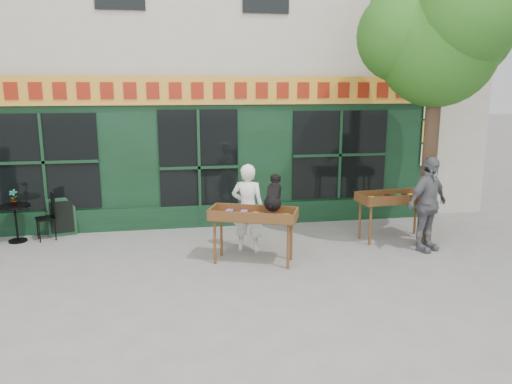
# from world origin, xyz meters

# --- Properties ---
(ground) EXTENTS (80.00, 80.00, 0.00)m
(ground) POSITION_xyz_m (0.00, 0.00, 0.00)
(ground) COLOR slate
(ground) RESTS_ON ground
(building) EXTENTS (14.00, 7.26, 10.00)m
(building) POSITION_xyz_m (0.00, 5.97, 4.97)
(building) COLOR beige
(building) RESTS_ON ground
(street_tree) EXTENTS (3.05, 2.90, 5.60)m
(street_tree) POSITION_xyz_m (4.34, 0.36, 4.11)
(street_tree) COLOR #382619
(street_tree) RESTS_ON ground
(book_cart_center) EXTENTS (1.62, 1.12, 0.99)m
(book_cart_center) POSITION_xyz_m (0.79, -0.11, 0.82)
(book_cart_center) COLOR brown
(book_cart_center) RESTS_ON ground
(dog) EXTENTS (0.53, 0.68, 0.60)m
(dog) POSITION_xyz_m (1.14, -0.16, 1.29)
(dog) COLOR black
(dog) RESTS_ON book_cart_center
(woman) EXTENTS (0.72, 0.60, 1.69)m
(woman) POSITION_xyz_m (0.79, 0.54, 0.84)
(woman) COLOR white
(woman) RESTS_ON ground
(book_cart_right) EXTENTS (1.56, 0.77, 0.99)m
(book_cart_right) POSITION_xyz_m (3.85, 0.73, 0.82)
(book_cart_right) COLOR brown
(book_cart_right) RESTS_ON ground
(man_right) EXTENTS (1.15, 0.86, 1.81)m
(man_right) POSITION_xyz_m (4.15, -0.02, 0.91)
(man_right) COLOR slate
(man_right) RESTS_ON ground
(bistro_table) EXTENTS (0.60, 0.60, 0.76)m
(bistro_table) POSITION_xyz_m (-3.72, 1.87, 0.54)
(bistro_table) COLOR black
(bistro_table) RESTS_ON ground
(bistro_chair_right) EXTENTS (0.47, 0.47, 0.95)m
(bistro_chair_right) POSITION_xyz_m (-3.09, 1.95, 0.56)
(bistro_chair_right) COLOR black
(bistro_chair_right) RESTS_ON ground
(potted_plant) EXTENTS (0.19, 0.14, 0.32)m
(potted_plant) POSITION_xyz_m (-3.72, 1.87, 0.93)
(potted_plant) COLOR gray
(potted_plant) RESTS_ON bistro_table
(chalkboard) EXTENTS (0.59, 0.32, 0.79)m
(chalkboard) POSITION_xyz_m (-2.90, 2.19, 0.40)
(chalkboard) COLOR black
(chalkboard) RESTS_ON ground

